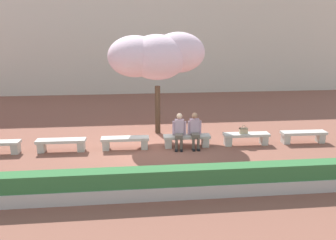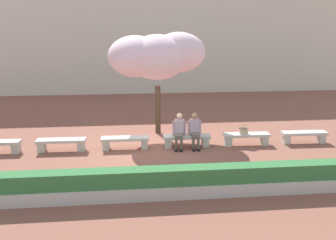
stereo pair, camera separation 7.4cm
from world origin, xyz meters
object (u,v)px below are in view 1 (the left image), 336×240
stone_bench_near_west (61,143)px  cherry_tree_main (155,56)px  stone_bench_far_east (303,135)px  stone_bench_near_east (187,139)px  handbag (243,130)px  person_seated_right (195,129)px  stone_bench_center (125,141)px  person_seated_left (179,130)px  stone_bench_east_end (246,137)px

stone_bench_near_west → cherry_tree_main: size_ratio=0.42×
cherry_tree_main → stone_bench_far_east: bearing=-18.9°
stone_bench_near_east → handbag: size_ratio=5.12×
stone_bench_near_west → person_seated_right: bearing=-0.6°
stone_bench_center → person_seated_left: size_ratio=1.35×
person_seated_right → cherry_tree_main: (-1.29, 1.95, 2.50)m
stone_bench_center → person_seated_right: (2.55, -0.05, 0.40)m
stone_bench_near_east → stone_bench_east_end: same height
stone_bench_center → stone_bench_far_east: 6.80m
stone_bench_near_west → handbag: handbag is taller
stone_bench_near_east → person_seated_right: (0.28, -0.05, 0.40)m
person_seated_right → cherry_tree_main: bearing=123.6°
stone_bench_center → handbag: bearing=-0.2°
stone_bench_center → person_seated_left: 2.01m
stone_bench_near_east → stone_bench_far_east: bearing=0.0°
stone_bench_far_east → person_seated_left: bearing=-179.4°
stone_bench_near_east → stone_bench_center: bearing=180.0°
stone_bench_near_east → cherry_tree_main: size_ratio=0.42×
stone_bench_center → person_seated_left: person_seated_left is taller
stone_bench_near_east → person_seated_left: 0.50m
person_seated_right → handbag: person_seated_right is taller
stone_bench_center → stone_bench_east_end: size_ratio=1.00×
person_seated_right → stone_bench_near_east: bearing=169.2°
stone_bench_near_west → stone_bench_near_east: same height
stone_bench_far_east → person_seated_right: person_seated_right is taller
stone_bench_near_west → cherry_tree_main: cherry_tree_main is taller
stone_bench_near_west → person_seated_left: 4.26m
stone_bench_near_east → handbag: bearing=-0.5°
stone_bench_east_end → cherry_tree_main: cherry_tree_main is taller
handbag → stone_bench_center: bearing=179.8°
stone_bench_far_east → cherry_tree_main: bearing=161.1°
stone_bench_near_west → person_seated_right: size_ratio=1.35×
person_seated_left → handbag: 2.44m
stone_bench_near_west → person_seated_left: bearing=-0.7°
stone_bench_east_end → cherry_tree_main: 4.77m
cherry_tree_main → person_seated_right: bearing=-56.4°
stone_bench_near_east → stone_bench_east_end: 2.27m
person_seated_left → person_seated_right: 0.58m
stone_bench_east_end → stone_bench_far_east: 2.27m
handbag → cherry_tree_main: 4.52m
stone_bench_far_east → person_seated_right: size_ratio=1.35×
stone_bench_near_east → stone_bench_east_end: bearing=-0.0°
stone_bench_near_west → stone_bench_east_end: 6.80m
stone_bench_far_east → handbag: bearing=-179.6°
person_seated_left → handbag: person_seated_left is taller
stone_bench_east_end → person_seated_right: bearing=-178.5°
stone_bench_near_west → person_seated_left: person_seated_left is taller
stone_bench_near_west → stone_bench_east_end: same height
person_seated_left → stone_bench_near_east: bearing=10.1°
stone_bench_far_east → handbag: size_ratio=5.12×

